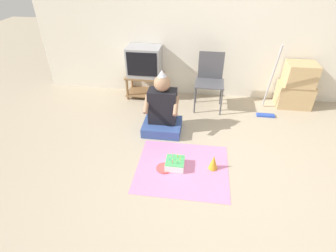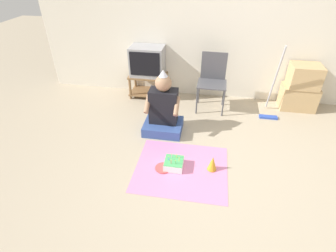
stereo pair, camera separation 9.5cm
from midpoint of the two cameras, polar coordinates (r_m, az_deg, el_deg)
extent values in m
plane|color=tan|center=(3.16, 10.62, -11.62)|extent=(16.00, 16.00, 0.00)
cube|color=silver|center=(4.54, 11.83, 21.23)|extent=(6.40, 0.06, 2.55)
cube|color=olive|center=(4.70, -5.61, 10.82)|extent=(0.65, 0.41, 0.03)
cube|color=olive|center=(4.83, -5.40, 7.34)|extent=(0.65, 0.41, 0.02)
cylinder|color=olive|center=(4.70, -9.45, 7.98)|extent=(0.04, 0.04, 0.41)
cylinder|color=olive|center=(4.57, -2.33, 7.65)|extent=(0.04, 0.04, 0.41)
cylinder|color=olive|center=(4.99, -8.38, 9.71)|extent=(0.04, 0.04, 0.41)
cylinder|color=olive|center=(4.87, -1.64, 9.43)|extent=(0.04, 0.04, 0.41)
cube|color=#99999E|center=(4.60, -5.78, 13.84)|extent=(0.56, 0.39, 0.50)
cube|color=black|center=(4.42, -6.36, 13.14)|extent=(0.50, 0.01, 0.40)
cube|color=#4C4C51|center=(4.27, 8.38, 9.16)|extent=(0.46, 0.41, 0.02)
cube|color=#4C4C51|center=(4.37, 8.71, 12.89)|extent=(0.40, 0.03, 0.45)
cylinder|color=#4C4C51|center=(4.22, 5.21, 5.55)|extent=(0.02, 0.02, 0.46)
cylinder|color=#4C4C51|center=(4.22, 10.87, 5.06)|extent=(0.02, 0.02, 0.46)
cylinder|color=#4C4C51|center=(4.54, 5.57, 7.71)|extent=(0.02, 0.02, 0.46)
cylinder|color=#4C4C51|center=(4.54, 10.85, 7.25)|extent=(0.02, 0.02, 0.46)
cube|color=tan|center=(4.89, 25.23, 6.08)|extent=(0.55, 0.36, 0.39)
cube|color=tan|center=(4.75, 26.33, 10.08)|extent=(0.46, 0.38, 0.36)
cube|color=#2D4CB2|center=(4.49, 19.89, 2.21)|extent=(0.28, 0.09, 0.03)
cylinder|color=#B7B7BC|center=(4.37, 21.03, 9.69)|extent=(0.03, 0.34, 1.13)
cube|color=#334C8C|center=(3.85, -1.96, -0.16)|extent=(0.55, 0.46, 0.14)
cube|color=black|center=(3.72, -1.94, 4.33)|extent=(0.39, 0.23, 0.50)
sphere|color=#9E7556|center=(3.56, -2.05, 9.27)|extent=(0.23, 0.23, 0.23)
cone|color=silver|center=(3.50, -2.10, 11.39)|extent=(0.13, 0.13, 0.09)
cylinder|color=#9E7556|center=(3.62, -5.45, 4.77)|extent=(0.06, 0.26, 0.21)
cylinder|color=#9E7556|center=(3.55, 0.98, 4.36)|extent=(0.06, 0.26, 0.21)
cube|color=pink|center=(3.26, 2.30, -9.12)|extent=(1.12, 0.98, 0.01)
cube|color=white|center=(3.24, 0.67, -8.24)|extent=(0.23, 0.23, 0.10)
cube|color=#4CB266|center=(3.20, 0.68, -7.56)|extent=(0.22, 0.22, 0.01)
cylinder|color=yellow|center=(3.18, 1.81, -7.31)|extent=(0.01, 0.01, 0.06)
sphere|color=#FFCC4C|center=(3.16, 1.82, -6.84)|extent=(0.01, 0.01, 0.01)
cylinder|color=yellow|center=(3.23, 1.26, -6.60)|extent=(0.01, 0.01, 0.06)
sphere|color=#FFCC4C|center=(3.20, 1.27, -6.13)|extent=(0.01, 0.01, 0.01)
cylinder|color=#E58CCC|center=(3.23, 0.16, -6.58)|extent=(0.01, 0.01, 0.06)
sphere|color=#FFCC4C|center=(3.21, 0.16, -6.11)|extent=(0.01, 0.01, 0.01)
cylinder|color=#4C7FE5|center=(3.19, -0.45, -7.21)|extent=(0.01, 0.01, 0.06)
sphere|color=#FFCC4C|center=(3.16, -0.45, -6.74)|extent=(0.01, 0.01, 0.01)
cylinder|color=#EA4C4C|center=(3.15, 0.10, -7.87)|extent=(0.01, 0.01, 0.06)
sphere|color=#FFCC4C|center=(3.12, 0.10, -7.40)|extent=(0.01, 0.01, 0.01)
cylinder|color=#66C666|center=(3.14, 1.08, -7.93)|extent=(0.01, 0.01, 0.06)
sphere|color=#FFCC4C|center=(3.12, 1.08, -7.46)|extent=(0.01, 0.01, 0.01)
cone|color=gold|center=(3.23, 9.02, -7.80)|extent=(0.11, 0.11, 0.19)
cylinder|color=#D84C4C|center=(3.25, -1.65, -9.15)|extent=(0.20, 0.20, 0.01)
camera|label=1|loc=(0.05, -90.81, -0.55)|focal=28.00mm
camera|label=2|loc=(0.05, 89.19, 0.55)|focal=28.00mm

